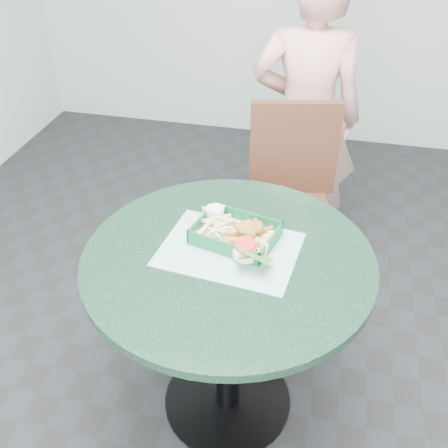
% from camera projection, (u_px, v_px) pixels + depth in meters
% --- Properties ---
extents(floor, '(4.00, 5.00, 0.02)m').
position_uv_depth(floor, '(227.00, 400.00, 2.15)').
color(floor, '#303335').
rests_on(floor, ground).
extents(cafe_table, '(0.95, 0.95, 0.75)m').
position_uv_depth(cafe_table, '(228.00, 298.00, 1.81)').
color(cafe_table, black).
rests_on(cafe_table, floor).
extents(dining_chair, '(0.41, 0.41, 0.93)m').
position_uv_depth(dining_chair, '(289.00, 190.00, 2.46)').
color(dining_chair, '#301E16').
rests_on(dining_chair, floor).
extents(diner_person, '(0.58, 0.42, 1.50)m').
position_uv_depth(diner_person, '(306.00, 120.00, 2.57)').
color(diner_person, '#DE9B8E').
rests_on(diner_person, floor).
extents(placemat, '(0.47, 0.38, 0.00)m').
position_uv_depth(placemat, '(230.00, 254.00, 1.73)').
color(placemat, '#83B5B2').
rests_on(placemat, cafe_table).
extents(food_basket, '(0.26, 0.19, 0.05)m').
position_uv_depth(food_basket, '(235.00, 241.00, 1.76)').
color(food_basket, '#0E5B2C').
rests_on(food_basket, placemat).
extents(crab_sandwich, '(0.13, 0.13, 0.08)m').
position_uv_depth(crab_sandwich, '(249.00, 234.00, 1.74)').
color(crab_sandwich, '#EFBB47').
rests_on(crab_sandwich, food_basket).
extents(fries_pile, '(0.16, 0.16, 0.05)m').
position_uv_depth(fries_pile, '(212.00, 232.00, 1.76)').
color(fries_pile, beige).
rests_on(fries_pile, food_basket).
extents(sauce_ramekin, '(0.06, 0.06, 0.04)m').
position_uv_depth(sauce_ramekin, '(209.00, 220.00, 1.80)').
color(sauce_ramekin, silver).
rests_on(sauce_ramekin, food_basket).
extents(garnish_cup, '(0.12, 0.12, 0.05)m').
position_uv_depth(garnish_cup, '(255.00, 254.00, 1.67)').
color(garnish_cup, white).
rests_on(garnish_cup, food_basket).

